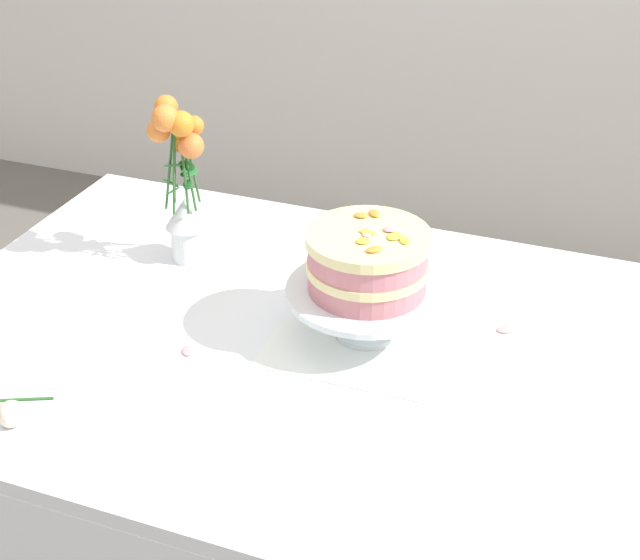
# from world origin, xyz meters

# --- Properties ---
(dining_table) EXTENTS (1.40, 1.00, 0.74)m
(dining_table) POSITION_xyz_m (0.00, -0.02, 0.65)
(dining_table) COLOR white
(dining_table) RESTS_ON ground
(linen_napkin) EXTENTS (0.33, 0.33, 0.00)m
(linen_napkin) POSITION_xyz_m (0.13, 0.05, 0.74)
(linen_napkin) COLOR white
(linen_napkin) RESTS_ON dining_table
(cake_stand) EXTENTS (0.29, 0.29, 0.10)m
(cake_stand) POSITION_xyz_m (0.13, 0.05, 0.82)
(cake_stand) COLOR silver
(cake_stand) RESTS_ON linen_napkin
(layer_cake) EXTENTS (0.22, 0.22, 0.12)m
(layer_cake) POSITION_xyz_m (0.13, 0.05, 0.90)
(layer_cake) COLOR #CC7A84
(layer_cake) RESTS_ON cake_stand
(flower_vase) EXTENTS (0.11, 0.12, 0.35)m
(flower_vase) POSITION_xyz_m (-0.31, 0.18, 0.92)
(flower_vase) COLOR silver
(flower_vase) RESTS_ON dining_table
(fallen_rose) EXTENTS (0.10, 0.10, 0.04)m
(fallen_rose) POSITION_xyz_m (-0.32, -0.39, 0.76)
(fallen_rose) COLOR #2D6028
(fallen_rose) RESTS_ON dining_table
(loose_petal_0) EXTENTS (0.04, 0.04, 0.01)m
(loose_petal_0) POSITION_xyz_m (0.36, 0.15, 0.74)
(loose_petal_0) COLOR pink
(loose_petal_0) RESTS_ON dining_table
(loose_petal_1) EXTENTS (0.03, 0.04, 0.01)m
(loose_petal_1) POSITION_xyz_m (-0.15, -0.11, 0.74)
(loose_petal_1) COLOR pink
(loose_petal_1) RESTS_ON dining_table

